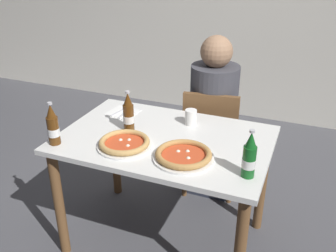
% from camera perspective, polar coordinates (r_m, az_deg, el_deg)
% --- Properties ---
extents(ground_plane, '(8.00, 8.00, 0.00)m').
position_cam_1_polar(ground_plane, '(2.60, -0.43, -16.49)').
color(ground_plane, '#4C4C51').
extents(dining_table_main, '(1.20, 0.80, 0.75)m').
position_cam_1_polar(dining_table_main, '(2.23, -0.48, -4.33)').
color(dining_table_main, silver).
rests_on(dining_table_main, ground_plane).
extents(chair_behind_table, '(0.45, 0.45, 0.85)m').
position_cam_1_polar(chair_behind_table, '(2.78, 6.54, -1.59)').
color(chair_behind_table, brown).
rests_on(chair_behind_table, ground_plane).
extents(diner_seated, '(0.34, 0.34, 1.21)m').
position_cam_1_polar(diner_seated, '(2.78, 6.75, 0.75)').
color(diner_seated, '#2D3342').
rests_on(diner_seated, ground_plane).
extents(pizza_margherita_near, '(0.30, 0.30, 0.04)m').
position_cam_1_polar(pizza_margherita_near, '(2.08, -6.59, -2.61)').
color(pizza_margherita_near, white).
rests_on(pizza_margherita_near, dining_table_main).
extents(pizza_marinara_far, '(0.32, 0.32, 0.04)m').
position_cam_1_polar(pizza_marinara_far, '(1.95, 2.36, -4.43)').
color(pizza_marinara_far, white).
rests_on(pizza_marinara_far, dining_table_main).
extents(beer_bottle_left, '(0.07, 0.07, 0.25)m').
position_cam_1_polar(beer_bottle_left, '(2.15, -16.97, -0.09)').
color(beer_bottle_left, '#512D0F').
rests_on(beer_bottle_left, dining_table_main).
extents(beer_bottle_center, '(0.07, 0.07, 0.25)m').
position_cam_1_polar(beer_bottle_center, '(2.22, -5.99, 1.82)').
color(beer_bottle_center, '#512D0F').
rests_on(beer_bottle_center, dining_table_main).
extents(beer_bottle_right, '(0.07, 0.07, 0.25)m').
position_cam_1_polar(beer_bottle_right, '(1.81, 12.17, -4.63)').
color(beer_bottle_right, '#14591E').
rests_on(beer_bottle_right, dining_table_main).
extents(napkin_with_cutlery, '(0.20, 0.20, 0.01)m').
position_cam_1_polar(napkin_with_cutlery, '(2.50, -6.87, 2.05)').
color(napkin_with_cutlery, white).
rests_on(napkin_with_cutlery, dining_table_main).
extents(paper_cup, '(0.07, 0.07, 0.09)m').
position_cam_1_polar(paper_cup, '(2.31, 3.47, 1.34)').
color(paper_cup, white).
rests_on(paper_cup, dining_table_main).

